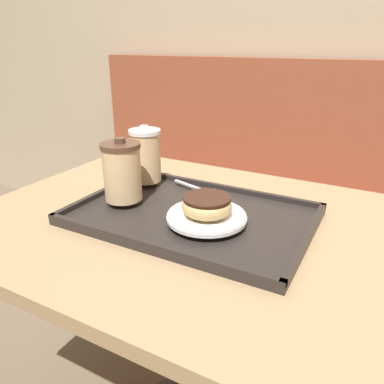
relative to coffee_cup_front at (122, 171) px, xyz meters
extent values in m
cube|color=tan|center=(0.18, 1.13, 0.41)|extent=(8.00, 0.05, 2.40)
cube|color=brown|center=(-0.06, 0.86, -0.57)|extent=(1.60, 0.44, 0.45)
cube|color=brown|center=(-0.06, 1.04, -0.07)|extent=(1.60, 0.08, 0.55)
cube|color=tan|center=(0.18, 0.03, -0.11)|extent=(1.00, 0.73, 0.03)
cylinder|color=#333338|center=(0.18, 0.03, -0.46)|extent=(0.08, 0.08, 0.67)
cube|color=#282321|center=(0.17, 0.03, -0.09)|extent=(0.51, 0.34, 0.01)
cube|color=#282321|center=(0.17, -0.14, -0.07)|extent=(0.51, 0.01, 0.01)
cube|color=#282321|center=(0.17, 0.19, -0.07)|extent=(0.51, 0.01, 0.01)
cube|color=#282321|center=(-0.08, 0.03, -0.07)|extent=(0.01, 0.34, 0.01)
cube|color=#282321|center=(0.42, 0.03, -0.07)|extent=(0.01, 0.34, 0.01)
cylinder|color=#E0B784|center=(0.00, 0.00, -0.01)|extent=(0.09, 0.09, 0.12)
cylinder|color=brown|center=(0.00, 0.00, 0.06)|extent=(0.09, 0.09, 0.01)
cylinder|color=brown|center=(0.00, 0.00, 0.07)|extent=(0.02, 0.02, 0.01)
cylinder|color=#E0B784|center=(-0.02, 0.13, 0.00)|extent=(0.08, 0.08, 0.13)
cylinder|color=white|center=(-0.02, 0.13, 0.06)|extent=(0.08, 0.08, 0.01)
cylinder|color=white|center=(-0.02, 0.13, 0.07)|extent=(0.02, 0.02, 0.01)
cylinder|color=white|center=(0.22, -0.01, -0.06)|extent=(0.17, 0.17, 0.01)
torus|color=white|center=(0.22, -0.01, -0.06)|extent=(0.16, 0.16, 0.01)
torus|color=#DBB270|center=(0.22, -0.01, -0.04)|extent=(0.10, 0.10, 0.03)
cylinder|color=#381E14|center=(0.22, -0.01, -0.02)|extent=(0.10, 0.10, 0.00)
ellipsoid|color=silver|center=(0.17, 0.12, -0.06)|extent=(0.04, 0.03, 0.01)
cube|color=silver|center=(0.10, 0.14, -0.07)|extent=(0.11, 0.04, 0.00)
camera|label=1|loc=(0.52, -0.63, 0.28)|focal=35.00mm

